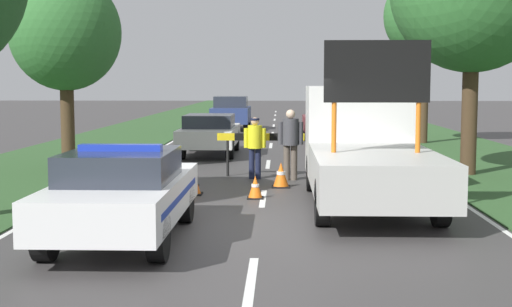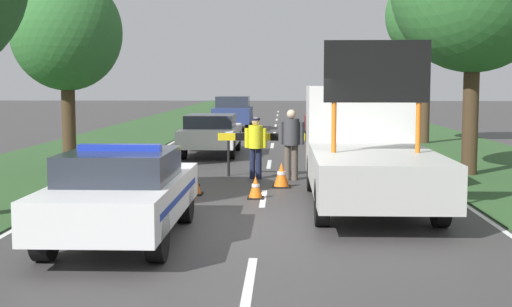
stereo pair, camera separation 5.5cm
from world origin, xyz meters
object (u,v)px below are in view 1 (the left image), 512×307
Objects in this scene: pedestrian_civilian at (290,139)px; traffic_cone_near_police at (147,165)px; traffic_cone_centre_front at (191,176)px; queued_car_hatch_blue at (231,113)px; traffic_cone_lane_edge at (193,181)px; road_barrier at (269,141)px; queued_car_wagon_maroon at (326,121)px; roadside_tree_near_left at (425,17)px; work_truck at (365,148)px; police_car at (123,192)px; roadside_tree_near_right at (65,33)px; traffic_cone_near_truck at (255,187)px; queued_car_van_white at (210,133)px; police_officer at (255,142)px; traffic_cone_behind_barrier at (281,175)px.

pedestrian_civilian is 3.96m from traffic_cone_near_police.
traffic_cone_centre_front is 0.12× the size of queued_car_hatch_blue.
traffic_cone_lane_edge is at bearing 91.64° from queued_car_hatch_blue.
road_barrier is 12.35m from queued_car_wagon_maroon.
pedestrian_civilian is 3.58× the size of traffic_cone_centre_front.
roadside_tree_near_left reaches higher than traffic_cone_centre_front.
work_truck is 22.28m from queued_car_hatch_blue.
pedestrian_civilian is at bearing 71.71° from police_car.
traffic_cone_near_truck is at bearing -39.83° from roadside_tree_near_right.
road_barrier is 2.70m from traffic_cone_centre_front.
pedestrian_civilian is at bearing 74.83° from traffic_cone_near_truck.
work_truck reaches higher than road_barrier.
work_truck is 9.25m from roadside_tree_near_right.
roadside_tree_near_right is at bearing 115.08° from police_car.
queued_car_hatch_blue is at bearing 79.16° from roadside_tree_near_right.
queued_car_hatch_blue is at bearing -89.36° from queued_car_van_white.
police_car is at bearing -114.74° from roadside_tree_near_left.
traffic_cone_lane_edge is (-1.62, -3.09, -0.63)m from road_barrier.
police_officer is at bearing -57.17° from work_truck.
roadside_tree_near_right reaches higher than queued_car_wagon_maroon.
queued_car_wagon_maroon is at bearing 75.82° from traffic_cone_lane_edge.
work_truck reaches higher than police_officer.
traffic_cone_lane_edge is at bearing -64.04° from traffic_cone_near_police.
police_officer is at bearing 174.95° from pedestrian_civilian.
queued_car_hatch_blue is 12.12m from roadside_tree_near_left.
police_officer is 3.16m from traffic_cone_near_truck.
work_truck is at bearing -12.78° from traffic_cone_lane_edge.
road_barrier is 1.75× the size of police_officer.
road_barrier is at bearing -155.56° from police_officer.
roadside_tree_near_left is at bearing -150.48° from queued_car_van_white.
roadside_tree_near_right is at bearing 174.84° from pedestrian_civilian.
police_car is at bearing -115.73° from traffic_cone_near_truck.
traffic_cone_lane_edge is 8.56m from queued_car_van_white.
roadside_tree_near_right reaches higher than traffic_cone_lane_edge.
police_officer is at bearing 43.93° from traffic_cone_centre_front.
queued_car_van_white is (-4.08, 9.36, -0.38)m from work_truck.
traffic_cone_behind_barrier is at bearing 97.23° from queued_car_hatch_blue.
road_barrier is 1.54× the size of pedestrian_civilian.
traffic_cone_near_police is at bearing -43.56° from police_officer.
police_officer is at bearing -130.00° from road_barrier.
traffic_cone_centre_front reaches higher than traffic_cone_near_truck.
roadside_tree_near_left reaches higher than traffic_cone_behind_barrier.
traffic_cone_centre_front is 14.94m from roadside_tree_near_left.
queued_car_van_white is 1.14× the size of queued_car_wagon_maroon.
queued_car_wagon_maroon is at bearing 127.46° from queued_car_hatch_blue.
work_truck is 2.26× the size of road_barrier.
roadside_tree_near_right reaches higher than queued_car_van_white.
police_car is 7.34m from pedestrian_civilian.
traffic_cone_near_truck is 0.83× the size of traffic_cone_behind_barrier.
queued_car_van_white reaches higher than traffic_cone_near_police.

